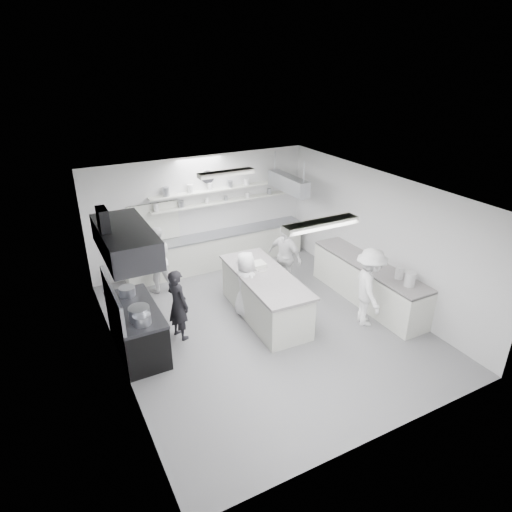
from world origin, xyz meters
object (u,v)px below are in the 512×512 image
right_counter (368,283)px  cook_stove (178,305)px  stove (137,330)px  back_counter (218,250)px  cook_back (156,260)px  prep_island (265,296)px

right_counter → cook_stove: size_ratio=2.16×
stove → back_counter: 4.03m
stove → cook_back: cook_back is taller
cook_stove → prep_island: bearing=-111.9°
stove → cook_stove: bearing=3.6°
stove → prep_island: prep_island is taller
right_counter → cook_stove: bearing=171.5°
cook_stove → cook_back: size_ratio=0.92×
right_counter → prep_island: prep_island is taller
cook_stove → cook_back: 2.14m
back_counter → cook_stove: bearing=-126.5°
stove → back_counter: bearing=44.0°
prep_island → cook_back: cook_back is taller
right_counter → cook_stove: 4.44m
cook_stove → cook_back: cook_back is taller
prep_island → stove: bearing=-178.5°
stove → cook_back: 2.46m
stove → back_counter: size_ratio=0.36×
stove → prep_island: bearing=-0.9°
right_counter → cook_back: 5.06m
cook_stove → cook_back: bearing=-23.8°
back_counter → right_counter: 4.13m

